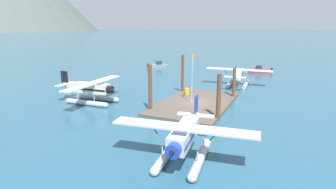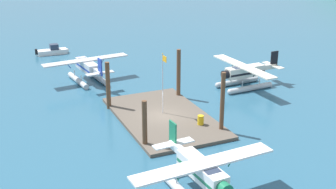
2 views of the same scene
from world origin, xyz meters
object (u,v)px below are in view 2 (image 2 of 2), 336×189
fuel_drum (201,120)px  seaplane_silver_port_aft (87,69)px  boat_white_open_sw (53,51)px  seaplane_cream_bow_left (244,74)px  seaplane_white_stbd_aft (202,175)px  flagpole (163,77)px

fuel_drum → seaplane_silver_port_aft: seaplane_silver_port_aft is taller
seaplane_silver_port_aft → boat_white_open_sw: 14.71m
fuel_drum → boat_white_open_sw: (-31.95, -7.78, -0.25)m
seaplane_silver_port_aft → boat_white_open_sw: seaplane_silver_port_aft is taller
seaplane_silver_port_aft → seaplane_cream_bow_left: (9.45, 16.00, 0.00)m
seaplane_silver_port_aft → boat_white_open_sw: (-14.58, -1.57, -1.09)m
fuel_drum → boat_white_open_sw: 32.89m
seaplane_cream_bow_left → boat_white_open_sw: bearing=-143.8°
seaplane_silver_port_aft → seaplane_white_stbd_aft: 27.41m
seaplane_cream_bow_left → boat_white_open_sw: size_ratio=2.14×
fuel_drum → seaplane_cream_bow_left: seaplane_cream_bow_left is taller
fuel_drum → seaplane_white_stbd_aft: (10.02, -5.17, 0.84)m
fuel_drum → seaplane_silver_port_aft: (-17.37, -6.21, 0.84)m
flagpole → seaplane_cream_bow_left: size_ratio=0.58×
flagpole → seaplane_silver_port_aft: (-13.54, -4.12, -2.48)m
seaplane_white_stbd_aft → boat_white_open_sw: 42.06m
fuel_drum → seaplane_cream_bow_left: size_ratio=0.08×
flagpole → seaplane_silver_port_aft: size_ratio=0.58×
seaplane_cream_bow_left → fuel_drum: bearing=-51.0°
boat_white_open_sw → seaplane_white_stbd_aft: bearing=3.6°
fuel_drum → boat_white_open_sw: boat_white_open_sw is taller
seaplane_silver_port_aft → boat_white_open_sw: bearing=-173.9°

